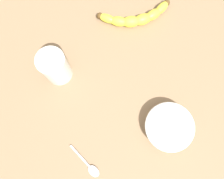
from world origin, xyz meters
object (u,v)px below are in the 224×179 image
object	(u,v)px
ceramic_bowl	(169,127)
banana	(136,17)
smoothie_glass	(55,67)
teaspoon	(92,169)

from	to	relation	value
ceramic_bowl	banana	bearing A→B (deg)	-99.95
banana	smoothie_glass	size ratio (longest dim) A/B	2.09
ceramic_bowl	teaspoon	distance (cm)	23.89
banana	ceramic_bowl	distance (cm)	34.97
smoothie_glass	teaspoon	xyz separation A→B (cm)	(1.33, 29.28, -5.17)
banana	ceramic_bowl	size ratio (longest dim) A/B	1.75
teaspoon	ceramic_bowl	bearing A→B (deg)	73.72
banana	teaspoon	distance (cm)	47.07
banana	smoothie_glass	xyz separation A→B (cm)	(28.40, 7.19, 3.85)
banana	smoothie_glass	bearing A→B (deg)	-154.89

